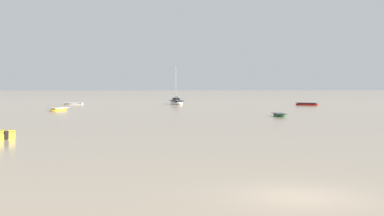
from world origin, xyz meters
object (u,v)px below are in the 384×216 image
rowboat_moored_4 (307,104)px  sailboat_moored_0 (176,103)px  rowboat_moored_3 (59,110)px  rowboat_moored_6 (279,115)px  rowboat_moored_7 (74,104)px

rowboat_moored_4 → sailboat_moored_0: bearing=18.3°
sailboat_moored_0 → rowboat_moored_3: bearing=136.2°
rowboat_moored_6 → rowboat_moored_7: rowboat_moored_7 is taller
rowboat_moored_6 → rowboat_moored_3: bearing=-121.4°
rowboat_moored_6 → rowboat_moored_7: size_ratio=0.89×
rowboat_moored_3 → rowboat_moored_4: size_ratio=0.95×
rowboat_moored_4 → rowboat_moored_6: rowboat_moored_4 is taller
rowboat_moored_7 → rowboat_moored_3: bearing=90.9°
rowboat_moored_3 → rowboat_moored_4: (44.24, 18.00, 0.02)m
sailboat_moored_0 → rowboat_moored_3: (-19.53, -26.43, -0.17)m
rowboat_moored_4 → rowboat_moored_7: size_ratio=1.18×
rowboat_moored_6 → rowboat_moored_7: 52.44m
sailboat_moored_0 → rowboat_moored_3: size_ratio=1.83×
rowboat_moored_3 → rowboat_moored_7: 25.24m
sailboat_moored_0 → rowboat_moored_4: sailboat_moored_0 is taller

